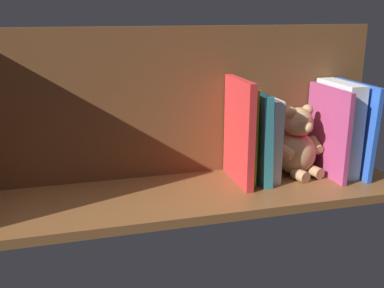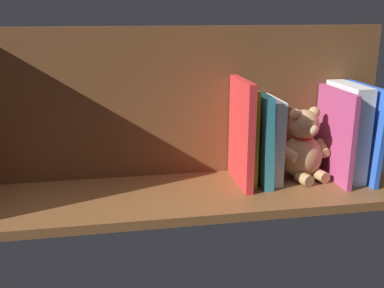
# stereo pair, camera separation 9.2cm
# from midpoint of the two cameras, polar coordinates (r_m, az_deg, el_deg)

# --- Properties ---
(ground_plane) EXTENTS (1.08, 0.30, 0.02)m
(ground_plane) POSITION_cam_midpoint_polar(r_m,az_deg,el_deg) (1.13, 2.35, -6.35)
(ground_plane) COLOR brown
(shelf_back_panel) EXTENTS (1.08, 0.02, 0.39)m
(shelf_back_panel) POSITION_cam_midpoint_polar(r_m,az_deg,el_deg) (1.19, 1.14, 5.23)
(shelf_back_panel) COLOR brown
(shelf_back_panel) RESTS_ON ground_plane
(book_0) EXTENTS (0.02, 0.20, 0.25)m
(book_0) POSITION_cam_midpoint_polar(r_m,az_deg,el_deg) (1.28, 22.60, 1.40)
(book_0) COLOR blue
(book_0) RESTS_ON ground_plane
(dictionary_thick_white) EXTENTS (0.05, 0.17, 0.25)m
(dictionary_thick_white) POSITION_cam_midpoint_polar(r_m,az_deg,el_deg) (1.27, 20.81, 1.53)
(dictionary_thick_white) COLOR silver
(dictionary_thick_white) RESTS_ON ground_plane
(book_1) EXTENTS (0.01, 0.20, 0.24)m
(book_1) POSITION_cam_midpoint_polar(r_m,az_deg,el_deg) (1.24, 19.58, 1.08)
(book_1) COLOR #B23F72
(book_1) RESTS_ON ground_plane
(teddy_bear) EXTENTS (0.15, 0.14, 0.19)m
(teddy_bear) POSITION_cam_midpoint_polar(r_m,az_deg,el_deg) (1.23, 15.94, -0.44)
(teddy_bear) COLOR tan
(teddy_bear) RESTS_ON ground_plane
(book_2) EXTENTS (0.03, 0.14, 0.22)m
(book_2) POSITION_cam_midpoint_polar(r_m,az_deg,el_deg) (1.20, 12.03, 0.57)
(book_2) COLOR silver
(book_2) RESTS_ON ground_plane
(book_3) EXTENTS (0.03, 0.16, 0.23)m
(book_3) POSITION_cam_midpoint_polar(r_m,az_deg,el_deg) (1.17, 10.72, 0.77)
(book_3) COLOR teal
(book_3) RESTS_ON ground_plane
(book_4) EXTENTS (0.01, 0.14, 0.25)m
(book_4) POSITION_cam_midpoint_polar(r_m,az_deg,el_deg) (1.17, 9.34, 1.16)
(book_4) COLOR yellow
(book_4) RESTS_ON ground_plane
(book_5) EXTENTS (0.02, 0.17, 0.27)m
(book_5) POSITION_cam_midpoint_polar(r_m,az_deg,el_deg) (1.15, 8.54, 1.42)
(book_5) COLOR red
(book_5) RESTS_ON ground_plane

